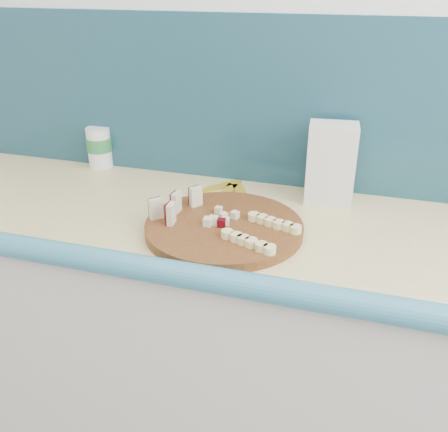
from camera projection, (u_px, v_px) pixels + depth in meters
kitchen_counter at (264, 356)px, 1.52m from camera, size 2.20×0.63×0.91m
backsplash at (294, 105)px, 1.46m from camera, size 2.20×0.02×0.50m
cutting_board at (224, 227)px, 1.28m from camera, size 0.51×0.51×0.03m
apple_wedges at (175, 205)px, 1.30m from camera, size 0.10×0.16×0.06m
apple_chunks at (216, 217)px, 1.28m from camera, size 0.06×0.06×0.02m
banana_slices at (261, 232)px, 1.21m from camera, size 0.18×0.18×0.02m
flour_bag at (331, 164)px, 1.41m from camera, size 0.14×0.11×0.23m
canister at (99, 147)px, 1.68m from camera, size 0.08×0.08×0.14m
banana_peel at (227, 190)px, 1.52m from camera, size 0.21×0.17×0.01m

